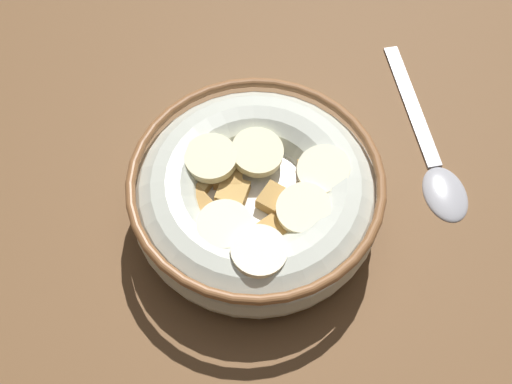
{
  "coord_description": "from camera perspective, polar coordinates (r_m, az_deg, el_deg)",
  "views": [
    {
      "loc": [
        17.5,
        11.0,
        39.29
      ],
      "look_at": [
        0.0,
        0.0,
        3.0
      ],
      "focal_mm": 48.58,
      "sensor_mm": 36.0,
      "label": 1
    }
  ],
  "objects": [
    {
      "name": "ground_plane",
      "position": [
        0.45,
        0.0,
        -2.51
      ],
      "size": [
        101.3,
        101.3,
        2.0
      ],
      "primitive_type": "cube",
      "color": "brown"
    },
    {
      "name": "cereal_bowl",
      "position": [
        0.42,
        0.01,
        -0.37
      ],
      "size": [
        15.39,
        15.39,
        4.85
      ],
      "color": "beige",
      "rests_on": "ground_plane"
    },
    {
      "name": "spoon",
      "position": [
        0.47,
        14.6,
        2.18
      ],
      "size": [
        12.09,
        11.47,
        0.8
      ],
      "color": "#A5A5AD",
      "rests_on": "ground_plane"
    }
  ]
}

